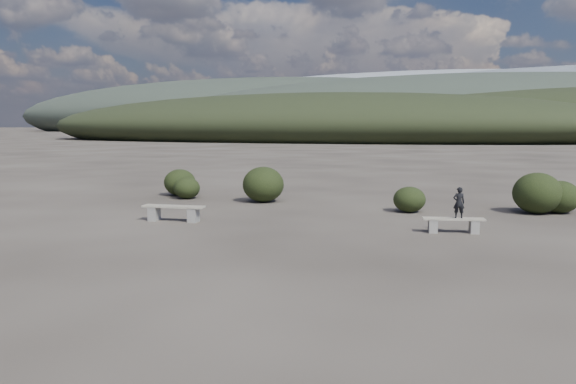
% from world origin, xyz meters
% --- Properties ---
extents(ground, '(1200.00, 1200.00, 0.00)m').
position_xyz_m(ground, '(0.00, 0.00, 0.00)').
color(ground, '#2E2924').
rests_on(ground, ground).
extents(bench_left, '(1.89, 0.58, 0.47)m').
position_xyz_m(bench_left, '(-4.11, 4.25, 0.28)').
color(bench_left, slate).
rests_on(bench_left, ground).
extents(bench_right, '(1.62, 0.66, 0.40)m').
position_xyz_m(bench_right, '(3.79, 4.99, 0.24)').
color(bench_right, slate).
rests_on(bench_right, ground).
extents(seated_person, '(0.33, 0.26, 0.82)m').
position_xyz_m(seated_person, '(3.90, 5.02, 0.81)').
color(seated_person, black).
rests_on(seated_person, bench_right).
extents(shrub_a, '(1.01, 1.01, 0.83)m').
position_xyz_m(shrub_a, '(-6.25, 8.96, 0.41)').
color(shrub_a, black).
rests_on(shrub_a, ground).
extents(shrub_b, '(1.52, 1.52, 1.31)m').
position_xyz_m(shrub_b, '(-3.11, 9.00, 0.65)').
color(shrub_b, black).
rests_on(shrub_b, ground).
extents(shrub_c, '(1.05, 1.05, 0.84)m').
position_xyz_m(shrub_c, '(2.28, 8.23, 0.42)').
color(shrub_c, black).
rests_on(shrub_c, ground).
extents(shrub_d, '(1.51, 1.51, 1.32)m').
position_xyz_m(shrub_d, '(6.18, 9.26, 0.66)').
color(shrub_d, black).
rests_on(shrub_d, ground).
extents(shrub_e, '(1.26, 1.26, 1.05)m').
position_xyz_m(shrub_e, '(6.88, 9.59, 0.52)').
color(shrub_e, black).
rests_on(shrub_e, ground).
extents(shrub_f, '(1.26, 1.26, 1.07)m').
position_xyz_m(shrub_f, '(-6.98, 9.72, 0.53)').
color(shrub_f, black).
rests_on(shrub_f, ground).
extents(mountain_ridges, '(500.00, 400.00, 56.00)m').
position_xyz_m(mountain_ridges, '(-7.48, 339.06, 10.84)').
color(mountain_ridges, black).
rests_on(mountain_ridges, ground).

